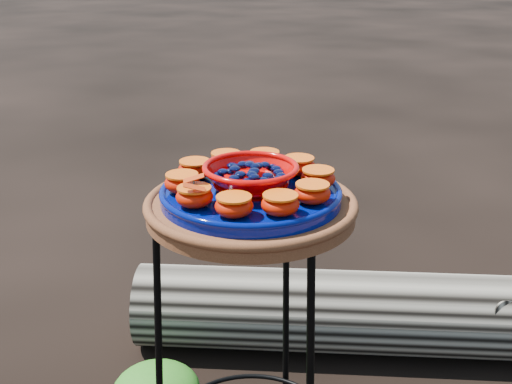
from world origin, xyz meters
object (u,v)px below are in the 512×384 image
at_px(plant_stand, 251,358).
at_px(terracotta_saucer, 251,209).
at_px(cobalt_plate, 251,195).
at_px(red_bowl, 251,178).
at_px(driftwood_log, 358,312).

xyz_separation_m(plant_stand, terracotta_saucer, (0.00, 0.00, 0.37)).
distance_m(cobalt_plate, red_bowl, 0.04).
xyz_separation_m(cobalt_plate, red_bowl, (0.00, 0.00, 0.04)).
height_order(plant_stand, red_bowl, red_bowl).
xyz_separation_m(red_bowl, driftwood_log, (0.08, 0.64, -0.65)).
height_order(red_bowl, driftwood_log, red_bowl).
bearing_deg(driftwood_log, red_bowl, -96.87).
bearing_deg(plant_stand, terracotta_saucer, 0.00).
height_order(plant_stand, terracotta_saucer, terracotta_saucer).
bearing_deg(plant_stand, cobalt_plate, 0.00).
xyz_separation_m(plant_stand, red_bowl, (0.00, 0.00, 0.43)).
xyz_separation_m(plant_stand, driftwood_log, (0.08, 0.64, -0.22)).
distance_m(plant_stand, terracotta_saucer, 0.37).
relative_size(plant_stand, driftwood_log, 0.50).
distance_m(cobalt_plate, driftwood_log, 0.89).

